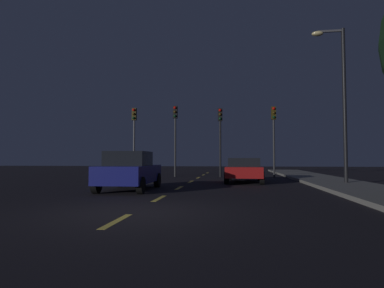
{
  "coord_description": "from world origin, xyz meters",
  "views": [
    {
      "loc": [
        2.42,
        -7.6,
        1.29
      ],
      "look_at": [
        -0.66,
        15.8,
        2.39
      ],
      "focal_mm": 29.81,
      "sensor_mm": 36.0,
      "label": 1
    }
  ],
  "objects_px": {
    "traffic_signal_center_right": "(220,129)",
    "car_adjacent_lane": "(130,171)",
    "traffic_signal_far_left": "(134,129)",
    "street_lamp_right": "(340,92)",
    "car_stopped_ahead": "(244,169)",
    "traffic_signal_center_left": "(175,127)",
    "traffic_signal_far_right": "(274,128)"
  },
  "relations": [
    {
      "from": "car_stopped_ahead",
      "to": "car_adjacent_lane",
      "type": "xyz_separation_m",
      "value": [
        -4.84,
        -5.13,
        0.1
      ]
    },
    {
      "from": "traffic_signal_center_left",
      "to": "street_lamp_right",
      "type": "height_order",
      "value": "street_lamp_right"
    },
    {
      "from": "traffic_signal_center_left",
      "to": "street_lamp_right",
      "type": "relative_size",
      "value": 0.66
    },
    {
      "from": "street_lamp_right",
      "to": "traffic_signal_far_left",
      "type": "bearing_deg",
      "value": 153.12
    },
    {
      "from": "traffic_signal_far_left",
      "to": "car_adjacent_lane",
      "type": "bearing_deg",
      "value": -73.03
    },
    {
      "from": "car_stopped_ahead",
      "to": "traffic_signal_center_left",
      "type": "bearing_deg",
      "value": 135.17
    },
    {
      "from": "traffic_signal_far_left",
      "to": "traffic_signal_far_right",
      "type": "relative_size",
      "value": 1.02
    },
    {
      "from": "car_stopped_ahead",
      "to": "car_adjacent_lane",
      "type": "bearing_deg",
      "value": -133.31
    },
    {
      "from": "traffic_signal_far_left",
      "to": "car_stopped_ahead",
      "type": "relative_size",
      "value": 1.17
    },
    {
      "from": "car_adjacent_lane",
      "to": "car_stopped_ahead",
      "type": "bearing_deg",
      "value": 46.69
    },
    {
      "from": "traffic_signal_far_right",
      "to": "street_lamp_right",
      "type": "distance_m",
      "value": 6.85
    },
    {
      "from": "traffic_signal_center_right",
      "to": "car_adjacent_lane",
      "type": "bearing_deg",
      "value": -108.58
    },
    {
      "from": "car_adjacent_lane",
      "to": "traffic_signal_far_right",
      "type": "bearing_deg",
      "value": 54.53
    },
    {
      "from": "traffic_signal_center_right",
      "to": "traffic_signal_far_right",
      "type": "bearing_deg",
      "value": 0.0
    },
    {
      "from": "traffic_signal_far_left",
      "to": "street_lamp_right",
      "type": "xyz_separation_m",
      "value": [
        12.46,
        -6.32,
        1.06
      ]
    },
    {
      "from": "traffic_signal_far_left",
      "to": "car_adjacent_lane",
      "type": "height_order",
      "value": "traffic_signal_far_left"
    },
    {
      "from": "traffic_signal_far_left",
      "to": "street_lamp_right",
      "type": "bearing_deg",
      "value": -26.88
    },
    {
      "from": "traffic_signal_center_right",
      "to": "traffic_signal_far_right",
      "type": "relative_size",
      "value": 0.99
    },
    {
      "from": "traffic_signal_center_right",
      "to": "traffic_signal_far_right",
      "type": "xyz_separation_m",
      "value": [
        3.72,
        0.0,
        0.03
      ]
    },
    {
      "from": "traffic_signal_center_left",
      "to": "traffic_signal_center_right",
      "type": "bearing_deg",
      "value": -0.01
    },
    {
      "from": "street_lamp_right",
      "to": "traffic_signal_center_left",
      "type": "bearing_deg",
      "value": 146.04
    },
    {
      "from": "car_stopped_ahead",
      "to": "traffic_signal_center_right",
      "type": "bearing_deg",
      "value": 107.77
    },
    {
      "from": "street_lamp_right",
      "to": "traffic_signal_center_right",
      "type": "bearing_deg",
      "value": 134.13
    },
    {
      "from": "traffic_signal_center_right",
      "to": "traffic_signal_far_right",
      "type": "distance_m",
      "value": 3.72
    },
    {
      "from": "traffic_signal_center_left",
      "to": "car_stopped_ahead",
      "type": "xyz_separation_m",
      "value": [
        4.77,
        -4.74,
        -2.88
      ]
    },
    {
      "from": "traffic_signal_center_right",
      "to": "car_adjacent_lane",
      "type": "distance_m",
      "value": 10.74
    },
    {
      "from": "traffic_signal_center_right",
      "to": "street_lamp_right",
      "type": "xyz_separation_m",
      "value": [
        6.13,
        -6.31,
        1.16
      ]
    },
    {
      "from": "traffic_signal_far_left",
      "to": "traffic_signal_center_left",
      "type": "relative_size",
      "value": 0.98
    },
    {
      "from": "traffic_signal_center_right",
      "to": "street_lamp_right",
      "type": "relative_size",
      "value": 0.63
    },
    {
      "from": "traffic_signal_far_left",
      "to": "car_adjacent_lane",
      "type": "relative_size",
      "value": 1.25
    },
    {
      "from": "traffic_signal_center_left",
      "to": "street_lamp_right",
      "type": "xyz_separation_m",
      "value": [
        9.38,
        -6.32,
        1.0
      ]
    },
    {
      "from": "traffic_signal_far_right",
      "to": "traffic_signal_center_left",
      "type": "bearing_deg",
      "value": 180.0
    }
  ]
}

